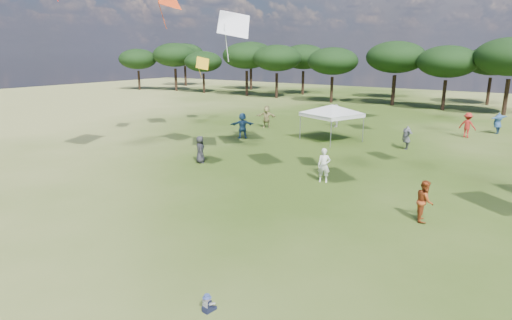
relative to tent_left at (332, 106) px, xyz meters
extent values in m
cylinder|color=black|center=(-43.32, 20.14, -0.91)|extent=(0.35, 0.35, 3.09)
ellipsoid|color=black|center=(-43.32, 20.14, 2.49)|extent=(6.01, 6.01, 3.24)
cylinder|color=black|center=(-37.04, 22.23, -0.70)|extent=(0.40, 0.40, 3.51)
ellipsoid|color=black|center=(-37.04, 22.23, 3.16)|extent=(6.82, 6.82, 3.68)
cylinder|color=black|center=(-31.18, 22.23, -1.00)|extent=(0.33, 0.33, 2.92)
ellipsoid|color=black|center=(-31.18, 22.23, 2.21)|extent=(5.67, 5.67, 3.06)
cylinder|color=black|center=(-23.29, 22.42, -0.71)|extent=(0.40, 0.40, 3.49)
ellipsoid|color=black|center=(-23.29, 22.42, 3.13)|extent=(6.79, 6.79, 3.66)
cylinder|color=black|center=(-18.14, 22.15, -0.80)|extent=(0.38, 0.38, 3.32)
ellipsoid|color=black|center=(-18.14, 22.15, 2.85)|extent=(6.44, 6.44, 3.47)
cylinder|color=black|center=(-9.74, 21.43, -0.89)|extent=(0.36, 0.36, 3.14)
ellipsoid|color=black|center=(-9.74, 21.43, 2.57)|extent=(6.11, 6.11, 3.29)
cylinder|color=black|center=(-2.62, 22.94, -0.73)|extent=(0.40, 0.40, 3.46)
ellipsoid|color=black|center=(-2.62, 22.94, 3.08)|extent=(6.73, 6.73, 3.63)
cylinder|color=black|center=(3.20, 21.76, -0.86)|extent=(0.37, 0.37, 3.21)
ellipsoid|color=black|center=(3.20, 21.76, 2.68)|extent=(6.24, 6.24, 3.36)
cylinder|color=black|center=(9.03, 21.31, -0.68)|extent=(0.41, 0.41, 3.56)
ellipsoid|color=black|center=(9.03, 21.31, 3.23)|extent=(6.91, 6.91, 3.73)
cylinder|color=black|center=(-43.16, 30.92, -0.68)|extent=(0.41, 0.41, 3.56)
ellipsoid|color=black|center=(-43.16, 30.92, 3.24)|extent=(6.92, 6.92, 3.73)
cylinder|color=black|center=(-28.32, 30.69, -0.65)|extent=(0.41, 0.41, 3.62)
ellipsoid|color=black|center=(-28.32, 30.69, 3.33)|extent=(7.03, 7.03, 3.79)
cylinder|color=black|center=(-17.62, 28.70, -0.78)|extent=(0.39, 0.39, 3.37)
ellipsoid|color=black|center=(-17.62, 28.70, 2.93)|extent=(6.54, 6.54, 3.53)
cylinder|color=black|center=(-4.75, 30.44, -0.90)|extent=(0.36, 0.36, 3.11)
ellipsoid|color=black|center=(-4.75, 30.44, 2.52)|extent=(6.05, 6.05, 3.26)
cylinder|color=black|center=(6.60, 29.65, -0.86)|extent=(0.37, 0.37, 3.20)
ellipsoid|color=black|center=(6.60, 29.65, 2.66)|extent=(6.21, 6.21, 3.35)
cylinder|color=gray|center=(-2.02, -0.89, -1.51)|extent=(0.06, 0.06, 1.91)
cylinder|color=gray|center=(0.89, -2.02, -1.51)|extent=(0.06, 0.06, 1.91)
cylinder|color=gray|center=(-0.89, 2.02, -1.51)|extent=(0.06, 0.06, 1.91)
cylinder|color=gray|center=(2.02, 0.89, -1.51)|extent=(0.06, 0.06, 1.91)
cube|color=white|center=(0.00, 0.00, -0.60)|extent=(4.25, 4.25, 0.25)
pyramid|color=white|center=(0.00, 0.00, 0.12)|extent=(6.24, 6.24, 0.60)
cube|color=black|center=(6.23, -20.84, -2.38)|extent=(0.22, 0.22, 0.15)
cube|color=black|center=(6.17, -20.69, -2.42)|extent=(0.09, 0.19, 0.08)
cube|color=black|center=(6.31, -20.71, -2.42)|extent=(0.09, 0.19, 0.08)
cube|color=white|center=(6.23, -20.84, -2.22)|extent=(0.20, 0.15, 0.20)
cylinder|color=white|center=(6.11, -20.78, -2.22)|extent=(0.08, 0.20, 0.12)
cylinder|color=white|center=(6.35, -20.80, -2.22)|extent=(0.08, 0.20, 0.12)
sphere|color=#E0B293|center=(6.23, -20.84, -2.08)|extent=(0.13, 0.13, 0.13)
cone|color=#4B5BAF|center=(6.23, -20.84, -2.05)|extent=(0.22, 0.22, 0.02)
cylinder|color=#4B5BAF|center=(6.23, -20.84, -2.02)|extent=(0.15, 0.15, 0.06)
imported|color=#29282C|center=(-3.55, -9.98, -1.68)|extent=(0.88, 0.90, 1.56)
imported|color=#92874F|center=(-6.67, 1.85, -1.53)|extent=(1.80, 0.99, 1.86)
imported|color=#913B18|center=(9.17, -11.80, -1.67)|extent=(0.81, 0.92, 1.59)
imported|color=navy|center=(-5.74, -2.86, -1.52)|extent=(1.65, 1.62, 1.89)
imported|color=silver|center=(3.90, -9.40, -1.62)|extent=(0.71, 0.58, 1.68)
imported|color=#B9B7AE|center=(-2.10, 5.38, -1.51)|extent=(1.05, 1.15, 1.90)
imported|color=#A2211B|center=(7.84, 6.70, -1.54)|extent=(1.29, 0.88, 1.84)
imported|color=#4C4C51|center=(5.22, 0.15, -1.68)|extent=(1.37, 1.93, 1.56)
imported|color=navy|center=(9.54, 9.61, -1.64)|extent=(1.35, 2.07, 1.65)
plane|color=gold|center=(-12.47, 0.64, 2.75)|extent=(1.49, 1.78, 1.22)
plane|color=#FF4615|center=(-10.10, -5.43, 7.06)|extent=(2.45, 2.77, 1.29)
plane|color=white|center=(-1.73, -9.08, 5.14)|extent=(2.48, 2.75, 1.64)
camera|label=1|loc=(12.43, -27.84, 3.78)|focal=30.00mm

